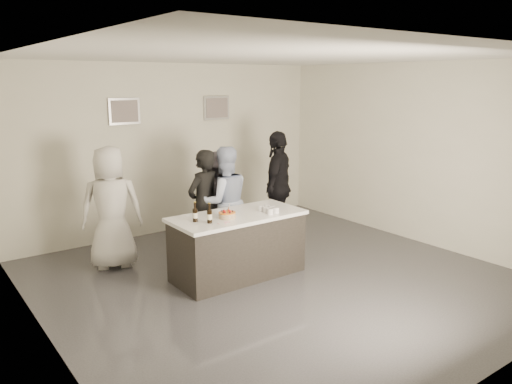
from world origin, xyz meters
TOP-DOWN VIEW (x-y plane):
  - floor at (0.00, 0.00)m, footprint 6.00×6.00m
  - ceiling at (0.00, 0.00)m, footprint 6.00×6.00m
  - wall_back at (0.00, 3.00)m, footprint 6.00×0.04m
  - wall_front at (0.00, -3.00)m, footprint 6.00×0.04m
  - wall_left at (-3.00, 0.00)m, footprint 0.04×6.00m
  - wall_right at (3.00, 0.00)m, footprint 0.04×6.00m
  - picture_left at (-0.90, 2.97)m, footprint 0.54×0.04m
  - picture_right at (0.90, 2.97)m, footprint 0.54×0.04m
  - bar_counter at (-0.37, 0.42)m, footprint 1.86×0.86m
  - cake at (-0.60, 0.34)m, footprint 0.23×0.23m
  - beer_bottle_a at (-1.02, 0.45)m, footprint 0.07×0.07m
  - beer_bottle_b at (-0.91, 0.28)m, footprint 0.07×0.07m
  - tumbler_cluster at (0.05, 0.27)m, footprint 0.19×0.30m
  - candles at (-0.73, 0.15)m, footprint 0.24×0.08m
  - person_main_black at (-0.35, 1.37)m, footprint 0.71×0.56m
  - person_main_blue at (-0.04, 1.27)m, footprint 0.97×0.84m
  - person_guest_left at (-1.64, 1.81)m, footprint 1.03×0.85m
  - person_guest_right at (1.15, 1.42)m, footprint 1.16×1.02m
  - person_guest_back at (0.09, 1.79)m, footprint 1.16×0.92m

SIDE VIEW (x-z plane):
  - floor at x=0.00m, z-range 0.00..0.00m
  - bar_counter at x=-0.37m, z-range 0.00..0.90m
  - person_guest_back at x=0.09m, z-range 0.00..1.57m
  - person_main_black at x=-0.35m, z-range 0.00..1.69m
  - person_main_blue at x=-0.04m, z-range 0.00..1.72m
  - person_guest_left at x=-1.64m, z-range 0.00..1.80m
  - candles at x=-0.73m, z-range 0.90..0.91m
  - cake at x=-0.60m, z-range 0.90..0.97m
  - person_guest_right at x=1.15m, z-range 0.00..1.88m
  - tumbler_cluster at x=0.05m, z-range 0.90..0.98m
  - beer_bottle_a at x=-1.02m, z-range 0.90..1.16m
  - beer_bottle_b at x=-0.91m, z-range 0.90..1.16m
  - wall_back at x=0.00m, z-range 0.00..3.00m
  - wall_front at x=0.00m, z-range 0.00..3.00m
  - wall_left at x=-3.00m, z-range 0.00..3.00m
  - wall_right at x=3.00m, z-range 0.00..3.00m
  - picture_left at x=-0.90m, z-range 1.98..2.42m
  - picture_right at x=0.90m, z-range 1.98..2.42m
  - ceiling at x=0.00m, z-range 3.00..3.00m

